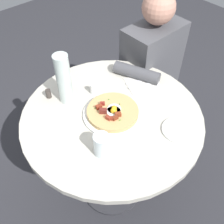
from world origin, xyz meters
TOP-DOWN VIEW (x-y plane):
  - ground_plane at (0.00, 0.00)m, footprint 6.00×6.00m
  - dining_table at (0.00, 0.00)m, footprint 0.89×0.89m
  - person_seated at (-0.55, -0.23)m, footprint 0.53×0.38m
  - pizza_plate at (0.00, 0.01)m, footprint 0.29×0.29m
  - breakfast_pizza at (0.01, 0.01)m, footprint 0.25×0.25m
  - bread_plate at (-0.16, 0.28)m, footprint 0.16×0.16m
  - napkin at (-0.28, -0.06)m, footprint 0.21×0.19m
  - fork at (-0.27, -0.04)m, footprint 0.17×0.08m
  - knife at (-0.29, -0.08)m, footprint 0.17×0.08m
  - water_glass at (0.18, 0.14)m, footprint 0.07×0.07m
  - water_bottle at (0.10, -0.23)m, footprint 0.07×0.07m
  - salt_shaker at (-0.03, -0.18)m, footprint 0.03×0.03m
  - pepper_shaker at (0.16, -0.31)m, footprint 0.03×0.03m

SIDE VIEW (x-z plane):
  - ground_plane at x=0.00m, z-range 0.00..0.00m
  - person_seated at x=-0.55m, z-range -0.06..1.07m
  - dining_table at x=0.00m, z-range 0.20..0.95m
  - napkin at x=-0.28m, z-range 0.76..0.76m
  - bread_plate at x=-0.16m, z-range 0.76..0.77m
  - pizza_plate at x=0.00m, z-range 0.76..0.77m
  - fork at x=-0.27m, z-range 0.76..0.76m
  - knife at x=-0.29m, z-range 0.76..0.76m
  - pepper_shaker at x=0.16m, z-range 0.76..0.80m
  - breakfast_pizza at x=0.01m, z-range 0.76..0.80m
  - salt_shaker at x=-0.03m, z-range 0.76..0.81m
  - water_glass at x=0.18m, z-range 0.76..0.87m
  - water_bottle at x=0.10m, z-range 0.76..1.02m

